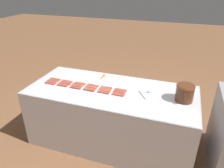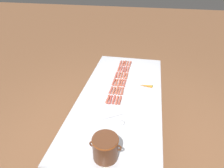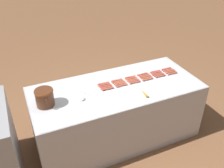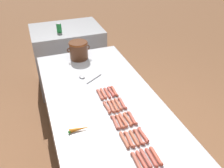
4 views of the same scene
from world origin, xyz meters
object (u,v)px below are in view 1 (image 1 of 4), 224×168
hot_dog_8 (79,84)px  hot_dog_14 (78,85)px  hot_dog_9 (92,86)px  hot_dog_25 (62,85)px  hot_dog_20 (76,86)px  hot_dog_29 (118,95)px  hot_dog_13 (65,83)px  serving_spoon (147,92)px  hot_dog_23 (119,94)px  hot_dog_27 (89,90)px  hot_dog_4 (107,87)px  hot_dog_22 (104,91)px  hot_dog_15 (91,87)px  hot_dog_18 (52,82)px  hot_dog_7 (66,82)px  hot_dog_28 (103,92)px  hot_dog_19 (63,84)px  hot_dog_26 (75,88)px  hot_dog_0 (56,79)px  hot_dog_17 (119,92)px  hot_dog_5 (121,90)px  hot_dog_6 (54,80)px  hot_dog_2 (81,83)px  hot_dog_10 (106,89)px  bean_pot (185,92)px  hot_dog_12 (52,81)px  hot_dog_11 (120,91)px  hot_dog_1 (67,81)px  carrot (102,77)px  hot_dog_21 (90,89)px  hot_dog_16 (105,90)px  hot_dog_24 (50,83)px

hot_dog_8 → hot_dog_14: (0.04, 0.00, 0.00)m
hot_dog_9 → hot_dog_25: same height
hot_dog_20 → hot_dog_29: bearing=86.7°
hot_dog_13 → serving_spoon: 1.13m
hot_dog_23 → hot_dog_27: (0.04, -0.40, 0.00)m
hot_dog_4 → hot_dog_9: 0.20m
hot_dog_22 → hot_dog_27: 0.21m
hot_dog_14 → hot_dog_15: bearing=90.6°
hot_dog_13 → hot_dog_18: size_ratio=1.00×
hot_dog_7 → hot_dog_28: bearing=79.9°
hot_dog_25 → hot_dog_13: bearing=174.9°
hot_dog_18 → hot_dog_7: bearing=109.5°
hot_dog_19 → hot_dog_28: same height
hot_dog_23 → hot_dog_26: 0.60m
hot_dog_0 → hot_dog_17: (0.08, 0.99, 0.00)m
hot_dog_7 → hot_dog_17: size_ratio=1.00×
hot_dog_5 → serving_spoon: bearing=97.4°
hot_dog_6 → hot_dog_14: (0.03, 0.39, 0.00)m
hot_dog_0 → serving_spoon: size_ratio=0.68×
hot_dog_18 → hot_dog_2: bearing=105.2°
hot_dog_13 → hot_dog_22: (0.04, 0.59, 0.00)m
hot_dog_10 → bean_pot: (-0.04, 0.98, 0.10)m
hot_dog_12 → hot_dog_26: 0.41m
hot_dog_11 → hot_dog_23: bearing=2.0°
hot_dog_9 → hot_dog_8: bearing=-91.5°
hot_dog_6 → hot_dog_18: (0.07, 0.00, 0.00)m
hot_dog_1 → hot_dog_19: 0.11m
hot_dog_25 → hot_dog_29: 0.80m
hot_dog_19 → bean_pot: 1.58m
hot_dog_9 → hot_dog_23: same height
hot_dog_6 → hot_dog_29: same height
hot_dog_14 → hot_dog_13: bearing=-90.6°
hot_dog_1 → carrot: 0.50m
hot_dog_0 → hot_dog_2: size_ratio=1.00×
hot_dog_15 → hot_dog_17: bearing=89.6°
hot_dog_19 → hot_dog_21: bearing=89.9°
hot_dog_10 → hot_dog_17: same height
hot_dog_6 → hot_dog_18: same height
hot_dog_14 → hot_dog_16: size_ratio=1.00×
hot_dog_26 → hot_dog_28: same height
hot_dog_9 → hot_dog_17: size_ratio=1.00×
hot_dog_13 → hot_dog_14: size_ratio=1.00×
hot_dog_1 → hot_dog_6: size_ratio=1.00×
hot_dog_26 → serving_spoon: size_ratio=0.68×
hot_dog_10 → hot_dog_14: (0.03, -0.40, 0.00)m
hot_dog_24 → hot_dog_2: bearing=110.4°
hot_dog_23 → hot_dog_24: (0.03, -0.99, 0.00)m
hot_dog_8 → hot_dog_25: 0.22m
hot_dog_2 → hot_dog_23: 0.60m
hot_dog_11 → hot_dog_15: (0.04, -0.40, 0.00)m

